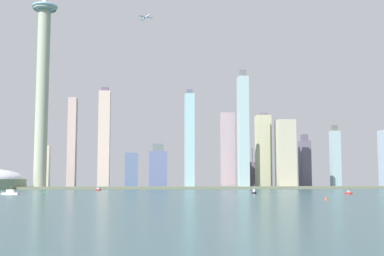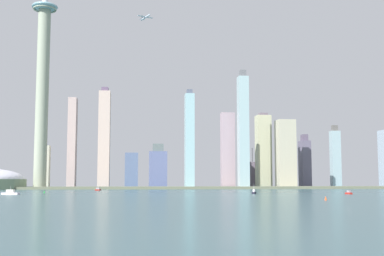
{
  "view_description": "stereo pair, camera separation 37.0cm",
  "coord_description": "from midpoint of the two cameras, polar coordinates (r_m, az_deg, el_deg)",
  "views": [
    {
      "loc": [
        -107.97,
        -244.3,
        13.68
      ],
      "look_at": [
        -21.9,
        479.97,
        87.35
      ],
      "focal_mm": 47.64,
      "sensor_mm": 36.0,
      "label": 1
    },
    {
      "loc": [
        -107.6,
        -244.35,
        13.68
      ],
      "look_at": [
        -21.9,
        479.97,
        87.35
      ],
      "focal_mm": 47.64,
      "sensor_mm": 36.0,
      "label": 2
    }
  ],
  "objects": [
    {
      "name": "boat_3",
      "position": [
        489.48,
        6.95,
        -7.14
      ],
      "size": [
        5.84,
        8.42,
        10.19
      ],
      "rotation": [
        0.0,
        0.0,
        4.27
      ],
      "color": "black",
      "rests_on": "ground"
    },
    {
      "name": "skyscraper_4",
      "position": [
        873.93,
        12.5,
        -3.83
      ],
      "size": [
        15.19,
        23.12,
        88.71
      ],
      "color": "slate",
      "rests_on": "ground"
    },
    {
      "name": "boat_1",
      "position": [
        496.76,
        17.12,
        -6.95
      ],
      "size": [
        3.83,
        8.78,
        3.45
      ],
      "rotation": [
        0.0,
        0.0,
        4.89
      ],
      "color": "#B4231D",
      "rests_on": "ground"
    },
    {
      "name": "channel_buoy_2",
      "position": [
        531.34,
        -16.22,
        -6.86
      ],
      "size": [
        1.43,
        1.43,
        2.8
      ],
      "primitive_type": "cone",
      "color": "green",
      "rests_on": "ground"
    },
    {
      "name": "channel_buoy_1",
      "position": [
        349.73,
        14.74,
        -7.6
      ],
      "size": [
        1.63,
        1.63,
        2.71
      ],
      "primitive_type": "cone",
      "color": "#E54C19",
      "rests_on": "ground"
    },
    {
      "name": "boat_0",
      "position": [
        636.85,
        -10.49,
        -6.79
      ],
      "size": [
        6.75,
        16.21,
        9.05
      ],
      "rotation": [
        0.0,
        0.0,
        4.64
      ],
      "color": "#A62F27",
      "rests_on": "ground"
    },
    {
      "name": "skyscraper_1",
      "position": [
        801.1,
        10.42,
        -2.88
      ],
      "size": [
        27.01,
        27.04,
        105.44
      ],
      "color": "#B9B49A",
      "rests_on": "ground"
    },
    {
      "name": "skyscraper_13",
      "position": [
        777.39,
        4.01,
        -2.51
      ],
      "size": [
        20.68,
        12.58,
        115.29
      ],
      "color": "#A98F9A",
      "rests_on": "ground"
    },
    {
      "name": "skyscraper_7",
      "position": [
        790.08,
        -3.84,
        -4.51
      ],
      "size": [
        27.82,
        12.57,
        68.6
      ],
      "color": "slate",
      "rests_on": "ground"
    },
    {
      "name": "boat_4",
      "position": [
        493.72,
        -19.67,
        -6.84
      ],
      "size": [
        16.17,
        8.52,
        7.6
      ],
      "rotation": [
        0.0,
        0.0,
        2.95
      ],
      "color": "white",
      "rests_on": "ground"
    },
    {
      "name": "skyscraper_10",
      "position": [
        749.18,
        -0.31,
        -1.37
      ],
      "size": [
        13.35,
        18.31,
        146.32
      ],
      "color": "#97C3CB",
      "rests_on": "ground"
    },
    {
      "name": "skyscraper_9",
      "position": [
        828.14,
        -13.29,
        -1.62
      ],
      "size": [
        12.69,
        25.4,
        142.58
      ],
      "color": "#BFA5A1",
      "rests_on": "ground"
    },
    {
      "name": "skyscraper_6",
      "position": [
        908.51,
        15.74,
        -3.25
      ],
      "size": [
        15.78,
        13.01,
        106.46
      ],
      "color": "#99B5BC",
      "rests_on": "ground"
    },
    {
      "name": "skyscraper_0",
      "position": [
        753.76,
        5.74,
        -0.33
      ],
      "size": [
        14.81,
        17.05,
        175.55
      ],
      "color": "#9EBDC2",
      "rests_on": "ground"
    },
    {
      "name": "observation_tower",
      "position": [
        773.18,
        -16.37,
        5.94
      ],
      "size": [
        37.36,
        37.36,
        373.83
      ],
      "color": "#96A088",
      "rests_on": "ground"
    },
    {
      "name": "airplane",
      "position": [
        746.35,
        -5.26,
        12.25
      ],
      "size": [
        22.55,
        25.56,
        7.43
      ],
      "rotation": [
        0.0,
        0.0,
        5.14
      ],
      "color": "#ABBCCB"
    },
    {
      "name": "skyscraper_3",
      "position": [
        869.38,
        6.76,
        -5.21
      ],
      "size": [
        19.41,
        25.86,
        66.78
      ],
      "color": "slate",
      "rests_on": "ground"
    },
    {
      "name": "ground_plane",
      "position": [
        267.39,
        17.2,
        -8.44
      ],
      "size": [
        6000.0,
        6000.0,
        0.0
      ],
      "primitive_type": "plane",
      "color": "#335459"
    },
    {
      "name": "skyscraper_11",
      "position": [
        838.86,
        7.98,
        -2.57
      ],
      "size": [
        22.78,
        22.73,
        121.87
      ],
      "color": "#BDBC95",
      "rests_on": "ground"
    },
    {
      "name": "waterfront_pier",
      "position": [
        738.26,
        1.63,
        -6.69
      ],
      "size": [
        757.79,
        46.15,
        3.4
      ],
      "primitive_type": "cube",
      "color": "#6B7058",
      "rests_on": "ground"
    },
    {
      "name": "skyscraper_2",
      "position": [
        818.75,
        -16.29,
        -4.19
      ],
      "size": [
        17.94,
        16.1,
        76.62
      ],
      "color": "beige",
      "rests_on": "ground"
    },
    {
      "name": "skyscraper_12",
      "position": [
        800.63,
        -6.82,
        -4.75
      ],
      "size": [
        20.18,
        22.17,
        54.79
      ],
      "color": "slate",
      "rests_on": "ground"
    },
    {
      "name": "channel_buoy_0",
      "position": [
        646.59,
        -10.78,
        -6.79
      ],
      "size": [
        1.87,
        1.87,
        1.89
      ],
      "primitive_type": "cone",
      "color": "yellow",
      "rests_on": "ground"
    },
    {
      "name": "skyscraper_8",
      "position": [
        799.46,
        -9.82,
        -1.2
      ],
      "size": [
        17.49,
        26.62,
        156.36
      ],
      "color": "beige",
      "rests_on": "ground"
    }
  ]
}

